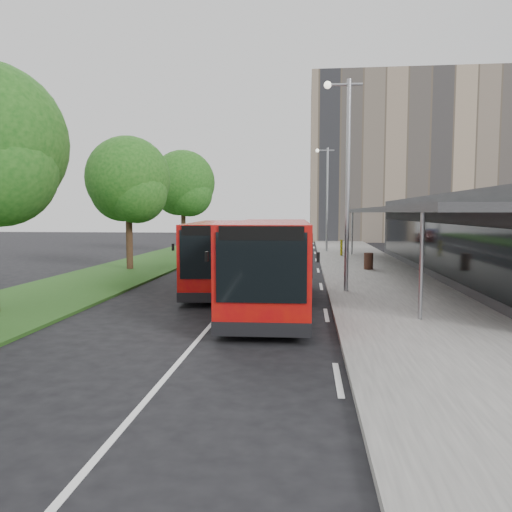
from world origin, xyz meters
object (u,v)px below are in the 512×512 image
Objects in this scene: tree_mid at (128,184)px; lamp_post_far at (326,193)px; tree_far at (183,187)px; bollard at (341,248)px; bus_second at (222,254)px; car_far at (280,233)px; car_near at (296,235)px; bus_main at (271,263)px; lamp_post_near at (346,172)px; litter_bin at (368,261)px.

lamp_post_far is (11.13, 12.95, 0.01)m from tree_mid.
tree_far is 7.20× the size of bollard.
car_far is (0.27, 41.13, -0.82)m from bus_second.
tree_mid is at bearing 131.95° from bus_second.
car_near is 7.13m from car_far.
bus_main reaches higher than bollard.
car_near is (8.50, 28.76, -4.02)m from tree_mid.
lamp_post_far is (0.00, 20.00, 0.00)m from lamp_post_near.
lamp_post_far reaches higher than bus_main.
car_far is (-2.13, 6.81, -0.08)m from car_near.
lamp_post_far is at bearing 49.32° from tree_mid.
tree_far reaches higher than car_far.
tree_mid is 1.99× the size of car_far.
litter_bin is at bearing 76.37° from lamp_post_near.
bus_second is (6.10, -17.56, -3.75)m from tree_far.
lamp_post_near is 4.96m from bus_main.
lamp_post_far reaches higher than litter_bin.
tree_mid reaches higher than litter_bin.
bollard is at bearing 36.68° from tree_mid.
bus_main reaches higher than litter_bin.
lamp_post_far is at bearing -97.31° from car_near.
bollard reaches higher than litter_bin.
lamp_post_far is 16.53m from car_near.
litter_bin is at bearing 65.03° from bus_main.
lamp_post_far is at bearing 81.94° from bus_main.
litter_bin is at bearing 35.97° from bus_second.
car_near is at bearing 99.00° from litter_bin.
car_far is at bearing 83.94° from bus_second.
bollard is at bearing 86.55° from lamp_post_near.
car_near is at bearing 94.19° from lamp_post_near.
lamp_post_near is 6.19m from bus_second.
lamp_post_far is 2.01× the size of car_near.
tree_far is 23.62m from bus_main.
tree_far reaches higher than litter_bin.
bollard is 0.28× the size of car_near.
bus_second is at bearing -70.84° from tree_far.
tree_far reaches higher than bus_main.
tree_mid is 8.89m from bus_second.
tree_far reaches higher than car_near.
lamp_post_near is at bearing -103.63° from litter_bin.
lamp_post_near is 7.19× the size of bollard.
lamp_post_near reaches higher than car_near.
car_far is (6.37, 35.56, -4.10)m from tree_mid.
lamp_post_far reaches higher than tree_mid.
lamp_post_far is 7.19× the size of bollard.
lamp_post_near is at bearing -59.71° from tree_far.
tree_mid is 0.91× the size of lamp_post_far.
tree_far reaches higher than bollard.
bus_main is 2.57× the size of car_near.
car_far is (-4.76, 22.61, -4.11)m from lamp_post_far.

